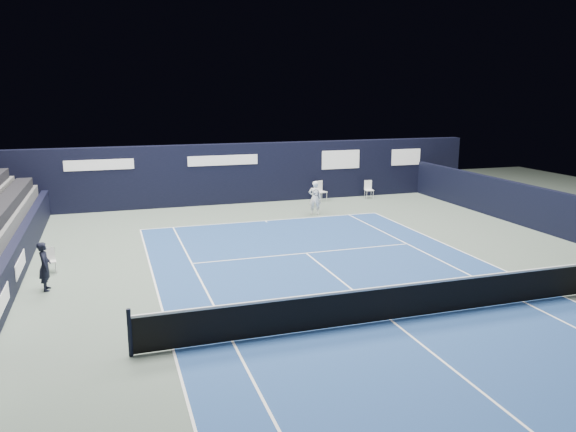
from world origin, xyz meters
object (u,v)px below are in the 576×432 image
(folding_chair_back_a, at_px, (320,188))
(line_judge_chair, at_px, (50,258))
(folding_chair_back_b, at_px, (369,188))
(tennis_player, at_px, (315,198))
(tennis_net, at_px, (391,302))

(folding_chair_back_a, relative_size, line_judge_chair, 1.32)
(folding_chair_back_a, height_order, line_judge_chair, folding_chair_back_a)
(folding_chair_back_a, distance_m, folding_chair_back_b, 2.84)
(folding_chair_back_a, relative_size, tennis_player, 0.66)
(tennis_net, height_order, tennis_player, tennis_player)
(folding_chair_back_a, bearing_deg, tennis_net, -124.31)
(folding_chair_back_a, xyz_separation_m, tennis_net, (-4.08, -15.65, -0.20))
(line_judge_chair, bearing_deg, folding_chair_back_b, 20.82)
(folding_chair_back_b, height_order, tennis_net, tennis_net)
(line_judge_chair, relative_size, tennis_player, 0.50)
(folding_chair_back_b, xyz_separation_m, tennis_net, (-6.92, -15.56, -0.04))
(tennis_net, distance_m, tennis_player, 12.78)
(folding_chair_back_b, relative_size, tennis_player, 0.60)
(folding_chair_back_b, xyz_separation_m, line_judge_chair, (-15.52, -8.65, -0.09))
(folding_chair_back_b, relative_size, line_judge_chair, 1.20)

